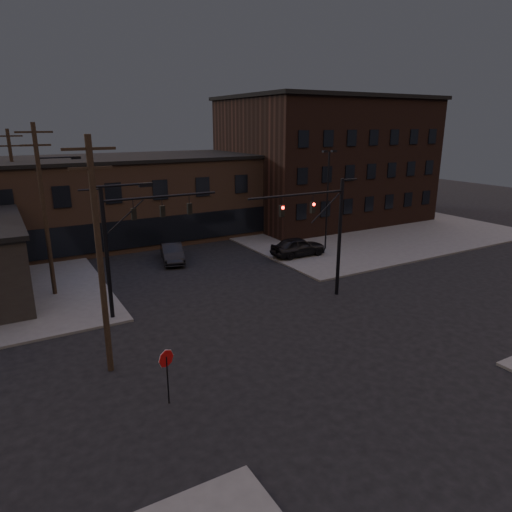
{
  "coord_description": "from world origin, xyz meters",
  "views": [
    {
      "loc": [
        -13.22,
        -18.42,
        11.42
      ],
      "look_at": [
        0.37,
        5.11,
        3.5
      ],
      "focal_mm": 32.0,
      "sensor_mm": 36.0,
      "label": 1
    }
  ],
  "objects_px": {
    "stop_sign": "(167,364)",
    "parked_car_lot_a": "(298,247)",
    "parked_car_lot_b": "(318,225)",
    "car_crossing": "(172,253)",
    "traffic_signal_near": "(327,227)",
    "traffic_signal_far": "(128,236)"
  },
  "relations": [
    {
      "from": "traffic_signal_near",
      "to": "stop_sign",
      "type": "height_order",
      "value": "traffic_signal_near"
    },
    {
      "from": "stop_sign",
      "to": "parked_car_lot_b",
      "type": "xyz_separation_m",
      "value": [
        24.77,
        22.08,
        -0.99
      ]
    },
    {
      "from": "traffic_signal_far",
      "to": "parked_car_lot_a",
      "type": "height_order",
      "value": "traffic_signal_far"
    },
    {
      "from": "traffic_signal_far",
      "to": "stop_sign",
      "type": "xyz_separation_m",
      "value": [
        -1.28,
        -9.99,
        -3.17
      ]
    },
    {
      "from": "parked_car_lot_b",
      "to": "car_crossing",
      "type": "height_order",
      "value": "car_crossing"
    },
    {
      "from": "stop_sign",
      "to": "car_crossing",
      "type": "relative_size",
      "value": 0.52
    },
    {
      "from": "parked_car_lot_a",
      "to": "car_crossing",
      "type": "bearing_deg",
      "value": 68.9
    },
    {
      "from": "parked_car_lot_a",
      "to": "parked_car_lot_b",
      "type": "relative_size",
      "value": 1.02
    },
    {
      "from": "parked_car_lot_a",
      "to": "parked_car_lot_b",
      "type": "bearing_deg",
      "value": -45.28
    },
    {
      "from": "parked_car_lot_b",
      "to": "car_crossing",
      "type": "bearing_deg",
      "value": 90.73
    },
    {
      "from": "traffic_signal_far",
      "to": "parked_car_lot_a",
      "type": "xyz_separation_m",
      "value": [
        16.11,
        5.3,
        -4.02
      ]
    },
    {
      "from": "traffic_signal_near",
      "to": "traffic_signal_far",
      "type": "relative_size",
      "value": 1.0
    },
    {
      "from": "traffic_signal_near",
      "to": "car_crossing",
      "type": "xyz_separation_m",
      "value": [
        -6.05,
        13.11,
        -4.14
      ]
    },
    {
      "from": "parked_car_lot_b",
      "to": "traffic_signal_near",
      "type": "bearing_deg",
      "value": 136.43
    },
    {
      "from": "parked_car_lot_a",
      "to": "traffic_signal_near",
      "type": "bearing_deg",
      "value": 157.46
    },
    {
      "from": "traffic_signal_near",
      "to": "traffic_signal_far",
      "type": "bearing_deg",
      "value": 163.83
    },
    {
      "from": "stop_sign",
      "to": "parked_car_lot_a",
      "type": "xyz_separation_m",
      "value": [
        17.39,
        15.28,
        -0.85
      ]
    },
    {
      "from": "traffic_signal_near",
      "to": "stop_sign",
      "type": "bearing_deg",
      "value": -154.1
    },
    {
      "from": "parked_car_lot_a",
      "to": "car_crossing",
      "type": "xyz_separation_m",
      "value": [
        -10.08,
        4.31,
        -0.2
      ]
    },
    {
      "from": "traffic_signal_far",
      "to": "traffic_signal_near",
      "type": "bearing_deg",
      "value": -16.17
    },
    {
      "from": "traffic_signal_far",
      "to": "parked_car_lot_b",
      "type": "bearing_deg",
      "value": 27.24
    },
    {
      "from": "traffic_signal_near",
      "to": "parked_car_lot_b",
      "type": "distance_m",
      "value": 19.75
    }
  ]
}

